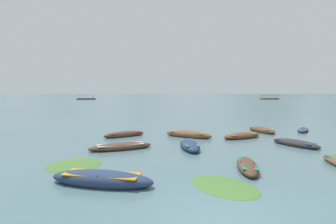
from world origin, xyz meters
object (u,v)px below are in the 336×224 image
(rowboat_0, at_px, (188,134))
(rowboat_7, at_px, (121,147))
(ferry_0, at_px, (86,99))
(rowboat_9, at_px, (242,136))
(rowboat_11, at_px, (189,145))
(rowboat_6, at_px, (102,179))
(rowboat_5, at_px, (124,134))
(rowboat_12, at_px, (262,130))
(ferry_1, at_px, (269,99))
(rowboat_8, at_px, (303,130))
(rowboat_1, at_px, (295,143))
(rowboat_4, at_px, (247,166))

(rowboat_0, relative_size, rowboat_7, 0.98)
(ferry_0, bearing_deg, rowboat_9, -65.58)
(rowboat_9, height_order, rowboat_11, rowboat_11)
(rowboat_6, bearing_deg, rowboat_9, 51.42)
(rowboat_5, height_order, rowboat_12, rowboat_12)
(rowboat_0, bearing_deg, ferry_0, 112.74)
(rowboat_7, bearing_deg, rowboat_0, 45.02)
(ferry_1, bearing_deg, rowboat_12, -110.94)
(rowboat_0, xyz_separation_m, ferry_0, (-50.81, 121.21, 0.23))
(rowboat_0, distance_m, rowboat_11, 4.37)
(rowboat_8, relative_size, rowboat_9, 0.83)
(rowboat_1, xyz_separation_m, rowboat_4, (-5.04, -5.63, -0.01))
(rowboat_6, bearing_deg, rowboat_1, 33.95)
(rowboat_5, height_order, rowboat_7, rowboat_5)
(rowboat_0, height_order, rowboat_11, rowboat_0)
(rowboat_5, relative_size, rowboat_6, 0.79)
(rowboat_11, relative_size, ferry_0, 0.35)
(rowboat_9, bearing_deg, rowboat_6, -128.58)
(rowboat_4, xyz_separation_m, rowboat_8, (9.03, 12.47, -0.02))
(rowboat_7, height_order, rowboat_8, rowboat_7)
(ferry_1, bearing_deg, rowboat_8, -109.31)
(rowboat_7, relative_size, ferry_0, 0.40)
(rowboat_9, height_order, ferry_1, ferry_1)
(rowboat_1, xyz_separation_m, ferry_0, (-58.21, 124.67, 0.27))
(rowboat_0, xyz_separation_m, rowboat_1, (7.40, -3.46, -0.04))
(rowboat_11, bearing_deg, rowboat_6, -120.32)
(rowboat_5, relative_size, ferry_0, 0.33)
(rowboat_9, bearing_deg, rowboat_4, -103.44)
(rowboat_0, bearing_deg, rowboat_6, -110.51)
(rowboat_4, height_order, ferry_1, ferry_1)
(rowboat_8, bearing_deg, rowboat_1, -120.23)
(rowboat_6, relative_size, rowboat_11, 1.20)
(rowboat_1, relative_size, ferry_0, 0.32)
(rowboat_7, bearing_deg, rowboat_8, 26.84)
(rowboat_11, bearing_deg, rowboat_9, 40.47)
(rowboat_7, distance_m, ferry_1, 143.95)
(rowboat_4, xyz_separation_m, rowboat_9, (2.06, 8.64, 0.02))
(rowboat_5, bearing_deg, rowboat_11, -40.30)
(rowboat_5, xyz_separation_m, rowboat_7, (0.71, -4.94, -0.01))
(rowboat_6, distance_m, ferry_1, 149.65)
(rowboat_4, relative_size, rowboat_9, 0.87)
(rowboat_6, bearing_deg, ferry_0, 109.38)
(rowboat_0, distance_m, rowboat_12, 7.72)
(rowboat_6, bearing_deg, rowboat_8, 43.23)
(rowboat_0, xyz_separation_m, rowboat_11, (-0.18, -4.37, -0.01))
(rowboat_8, xyz_separation_m, ferry_0, (-62.20, 117.82, 0.30))
(rowboat_4, relative_size, ferry_1, 0.32)
(rowboat_0, xyz_separation_m, ferry_1, (54.49, 126.38, 0.23))
(rowboat_1, xyz_separation_m, rowboat_11, (-7.57, -0.91, 0.03))
(rowboat_5, relative_size, rowboat_11, 0.94)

